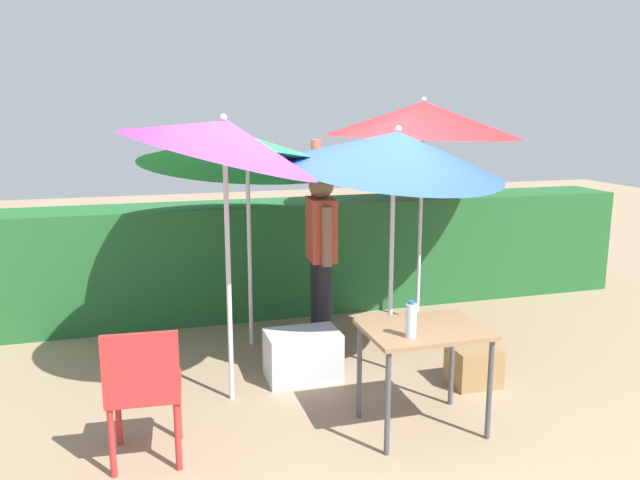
% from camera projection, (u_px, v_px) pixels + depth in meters
% --- Properties ---
extents(ground_plane, '(24.00, 24.00, 0.00)m').
position_uv_depth(ground_plane, '(330.00, 380.00, 5.14)').
color(ground_plane, '#9E8466').
extents(hedge_row, '(8.00, 0.70, 1.18)m').
position_uv_depth(hedge_row, '(277.00, 256.00, 6.85)').
color(hedge_row, '#23602D').
rests_on(hedge_row, ground_plane).
extents(umbrella_rainbow, '(1.88, 1.83, 2.25)m').
position_uv_depth(umbrella_rainbow, '(242.00, 152.00, 5.59)').
color(umbrella_rainbow, silver).
rests_on(umbrella_rainbow, ground_plane).
extents(umbrella_orange, '(1.76, 1.76, 2.13)m').
position_uv_depth(umbrella_orange, '(396.00, 151.00, 5.02)').
color(umbrella_orange, silver).
rests_on(umbrella_orange, ground_plane).
extents(umbrella_yellow, '(1.95, 1.94, 2.27)m').
position_uv_depth(umbrella_yellow, '(423.00, 119.00, 6.22)').
color(umbrella_yellow, silver).
rests_on(umbrella_yellow, ground_plane).
extents(umbrella_navy, '(1.47, 1.45, 2.28)m').
position_uv_depth(umbrella_navy, '(224.00, 139.00, 4.45)').
color(umbrella_navy, silver).
rests_on(umbrella_navy, ground_plane).
extents(person_vendor, '(0.25, 0.56, 1.88)m').
position_uv_depth(person_vendor, '(321.00, 247.00, 5.69)').
color(person_vendor, black).
rests_on(person_vendor, ground_plane).
extents(chair_plastic, '(0.47, 0.47, 0.89)m').
position_uv_depth(chair_plastic, '(144.00, 386.00, 3.84)').
color(chair_plastic, '#B72D2D').
rests_on(chair_plastic, ground_plane).
extents(cooler_box, '(0.59, 0.38, 0.40)m').
position_uv_depth(cooler_box, '(303.00, 355.00, 5.13)').
color(cooler_box, silver).
rests_on(cooler_box, ground_plane).
extents(crate_cardboard, '(0.37, 0.31, 0.31)m').
position_uv_depth(crate_cardboard, '(474.00, 366.00, 5.04)').
color(crate_cardboard, '#9E7A4C').
rests_on(crate_cardboard, ground_plane).
extents(folding_table, '(0.80, 0.60, 0.72)m').
position_uv_depth(folding_table, '(424.00, 340.00, 4.26)').
color(folding_table, '#4C4C51').
rests_on(folding_table, ground_plane).
extents(bottle_water, '(0.07, 0.07, 0.24)m').
position_uv_depth(bottle_water, '(411.00, 320.00, 4.04)').
color(bottle_water, silver).
rests_on(bottle_water, folding_table).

